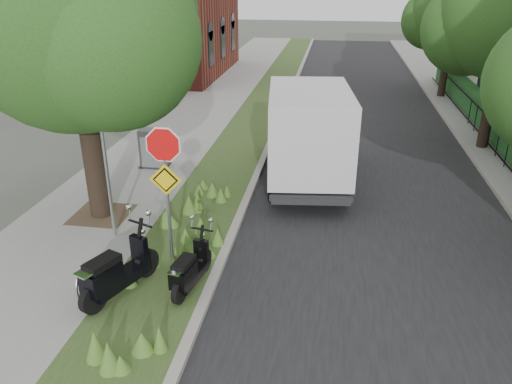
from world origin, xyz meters
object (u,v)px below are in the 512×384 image
scooter_far (112,278)px  utility_cabinet (154,149)px  sign_assembly (165,172)px  box_truck (308,130)px  scooter_near (188,274)px

scooter_far → utility_cabinet: bearing=103.2°
sign_assembly → utility_cabinet: (-2.42, 5.76, -1.62)m
sign_assembly → scooter_far: sign_assembly is taller
box_truck → scooter_near: bearing=-106.7°
scooter_near → utility_cabinet: (-2.95, 6.42, 0.21)m
scooter_far → box_truck: size_ratio=0.34×
scooter_near → box_truck: bearing=73.3°
scooter_near → scooter_far: scooter_far is taller
utility_cabinet → scooter_near: bearing=-65.3°
sign_assembly → scooter_far: (-0.80, -1.12, -1.74)m
scooter_near → utility_cabinet: bearing=114.7°
box_truck → scooter_far: bearing=-115.6°
scooter_near → utility_cabinet: 7.07m
utility_cabinet → scooter_far: bearing=-76.8°
sign_assembly → box_truck: 6.12m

